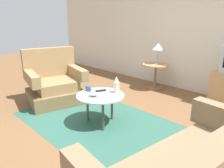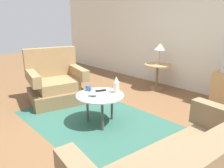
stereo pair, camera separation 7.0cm
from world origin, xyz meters
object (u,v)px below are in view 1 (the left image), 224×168
Objects in this scene: armchair at (55,85)px; side_table at (156,71)px; coffee_table at (100,98)px; vase at (116,85)px; tv_remote_dark at (101,91)px; table_lamp at (158,47)px; mug at (88,88)px; bowl at (94,95)px.

armchair is 2.13m from side_table.
vase is at bearing 68.10° from coffee_table.
vase reaches higher than tv_remote_dark.
table_lamp reaches higher than tv_remote_dark.
tv_remote_dark is (0.14, 0.12, -0.03)m from mug.
bowl is at bearing -79.59° from side_table.
mug is (0.14, -1.95, 0.08)m from side_table.
tv_remote_dark is (1.17, 0.10, 0.14)m from armchair.
armchair is at bearing 179.89° from coffee_table.
coffee_table is at bearing 4.26° from mug.
armchair reaches higher than mug.
table_lamp is at bearing 105.19° from vase.
mug is 0.26m from bowl.
bowl reaches higher than tv_remote_dark.
armchair is 4.66× the size of vase.
tv_remote_dark reaches higher than coffee_table.
bowl is at bearing -79.98° from table_lamp.
side_table is 3.46× the size of tv_remote_dark.
armchair is at bearing -114.73° from side_table.
armchair is 2.23m from table_lamp.
coffee_table is 5.19× the size of bowl.
armchair is at bearing -170.53° from vase.
table_lamp is 1.82× the size of vase.
coffee_table is (1.28, -0.00, 0.08)m from armchair.
bowl is 0.82× the size of tv_remote_dark.
tv_remote_dark is at bearing 108.28° from armchair.
vase reaches higher than bowl.
vase is (1.37, 0.23, 0.24)m from armchair.
tv_remote_dark is (0.28, -1.83, 0.05)m from side_table.
side_table is 2.08m from bowl.
armchair is 1.28m from coffee_table.
tv_remote_dark is (-0.20, -0.13, -0.11)m from vase.
table_lamp is 1.93m from tv_remote_dark.
armchair is 1.18m from tv_remote_dark.
vase is at bearing 112.82° from armchair.
mug reaches higher than coffee_table.
coffee_table is at bearing -111.90° from vase.
vase reaches higher than side_table.
side_table is 1.85m from tv_remote_dark.
armchair is 1.41m from vase.
mug is at bearing -143.91° from vase.
tv_remote_dark is at bearing 113.99° from bowl.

